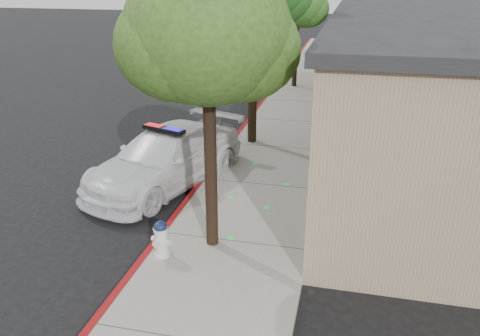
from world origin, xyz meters
The scene contains 8 objects.
ground centered at (0.00, 0.00, 0.00)m, with size 120.00×120.00×0.00m, color black.
sidewalk centered at (1.60, 3.00, 0.07)m, with size 3.20×60.00×0.15m, color gray.
red_curb centered at (0.06, 3.00, 0.08)m, with size 0.14×60.00×0.16m, color maroon.
clapboard_building centered at (6.69, 9.00, 2.13)m, with size 7.30×20.89×4.24m.
police_car centered at (-0.90, 2.76, 0.75)m, with size 3.68×5.56×1.62m.
fire_hydrant centered at (0.41, -0.87, 0.53)m, with size 0.44×0.38×0.77m.
street_tree_near centered at (1.25, -0.19, 4.25)m, with size 3.22×3.00×5.50m.
street_tree_far centered at (1.03, 14.89, 3.88)m, with size 2.79×2.62×4.96m.
Camera 1 is at (3.79, -8.58, 5.39)m, focal length 36.51 mm.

